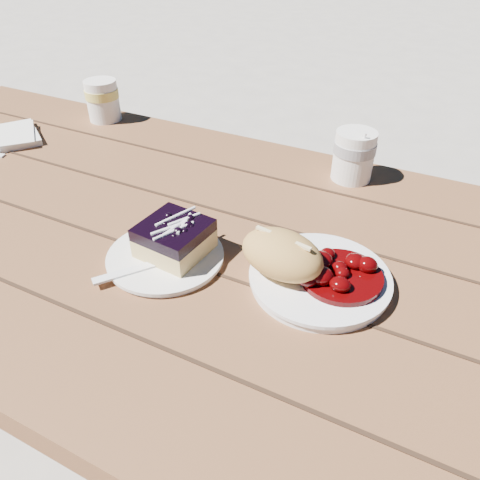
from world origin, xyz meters
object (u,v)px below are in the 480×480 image
at_px(bread_roll, 282,254).
at_px(coffee_cup, 354,156).
at_px(picnic_table, 226,310).
at_px(main_plate, 319,279).
at_px(blueberry_cake, 174,238).
at_px(dessert_plate, 166,257).
at_px(second_cup, 103,100).

height_order(bread_roll, coffee_cup, coffee_cup).
xyz_separation_m(picnic_table, main_plate, (0.18, -0.03, 0.17)).
xyz_separation_m(picnic_table, blueberry_cake, (-0.05, -0.07, 0.20)).
bearing_deg(bread_roll, coffee_cup, 89.25).
distance_m(main_plate, coffee_cup, 0.35).
bearing_deg(dessert_plate, bread_roll, 11.58).
bearing_deg(main_plate, dessert_plate, -166.42).
distance_m(dessert_plate, blueberry_cake, 0.04).
bearing_deg(coffee_cup, bread_roll, -90.75).
height_order(picnic_table, blueberry_cake, blueberry_cake).
relative_size(bread_roll, coffee_cup, 1.28).
bearing_deg(coffee_cup, picnic_table, -112.14).
xyz_separation_m(blueberry_cake, coffee_cup, (0.18, 0.38, 0.01)).
bearing_deg(blueberry_cake, picnic_table, 59.73).
relative_size(main_plate, bread_roll, 1.59).
bearing_deg(coffee_cup, dessert_plate, -115.24).
xyz_separation_m(dessert_plate, blueberry_cake, (0.01, 0.01, 0.03)).
xyz_separation_m(dessert_plate, coffee_cup, (0.19, 0.40, 0.05)).
bearing_deg(second_cup, bread_roll, -30.21).
height_order(dessert_plate, coffee_cup, coffee_cup).
xyz_separation_m(picnic_table, bread_roll, (0.12, -0.05, 0.21)).
xyz_separation_m(main_plate, dessert_plate, (-0.24, -0.06, -0.00)).
height_order(picnic_table, coffee_cup, coffee_cup).
relative_size(picnic_table, main_plate, 9.70).
bearing_deg(blueberry_cake, dessert_plate, -118.35).
relative_size(main_plate, dessert_plate, 1.14).
relative_size(picnic_table, second_cup, 19.73).
relative_size(dessert_plate, coffee_cup, 1.78).
xyz_separation_m(picnic_table, dessert_plate, (-0.06, -0.09, 0.17)).
height_order(picnic_table, dessert_plate, dessert_plate).
relative_size(coffee_cup, second_cup, 1.00).
distance_m(bread_roll, blueberry_cake, 0.18).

